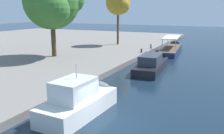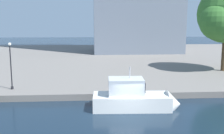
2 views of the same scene
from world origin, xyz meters
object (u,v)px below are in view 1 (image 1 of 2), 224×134
(motor_yacht_2, at_px, (83,102))
(mooring_bollard_1, at_px, (151,46))
(motor_yacht_3, at_px, (153,65))
(tree_1, at_px, (119,4))
(tour_boat_4, at_px, (172,50))
(mooring_bollard_0, at_px, (141,50))
(tree_0, at_px, (54,2))

(motor_yacht_2, bearing_deg, mooring_bollard_1, 9.43)
(motor_yacht_3, distance_m, tree_1, 20.65)
(mooring_bollard_1, bearing_deg, motor_yacht_2, -173.21)
(tour_boat_4, bearing_deg, motor_yacht_3, 177.97)
(motor_yacht_2, height_order, mooring_bollard_0, motor_yacht_2)
(mooring_bollard_0, distance_m, mooring_bollard_1, 4.81)
(motor_yacht_3, relative_size, mooring_bollard_0, 15.03)
(motor_yacht_2, distance_m, mooring_bollard_1, 28.12)
(tree_0, bearing_deg, motor_yacht_3, -86.67)
(motor_yacht_3, bearing_deg, motor_yacht_2, 172.75)
(mooring_bollard_0, height_order, tree_0, tree_0)
(mooring_bollard_0, distance_m, tree_0, 15.26)
(mooring_bollard_1, height_order, tree_1, tree_1)
(mooring_bollard_0, bearing_deg, tree_0, 130.53)
(tree_0, bearing_deg, motor_yacht_2, -136.71)
(mooring_bollard_0, bearing_deg, motor_yacht_3, -152.09)
(motor_yacht_2, distance_m, tour_boat_4, 29.85)
(tour_boat_4, relative_size, tree_1, 1.25)
(tour_boat_4, xyz_separation_m, tree_1, (0.67, 10.68, 8.21))
(motor_yacht_3, height_order, tree_1, tree_1)
(tour_boat_4, height_order, tree_0, tree_0)
(motor_yacht_3, xyz_separation_m, mooring_bollard_0, (7.85, 4.16, 0.40))
(mooring_bollard_0, bearing_deg, tour_boat_4, -26.91)
(tree_0, bearing_deg, tour_boat_4, -41.36)
(mooring_bollard_0, xyz_separation_m, tree_0, (-8.68, 10.15, 7.37))
(motor_yacht_3, relative_size, tree_1, 0.97)
(motor_yacht_3, relative_size, tree_0, 0.85)
(tour_boat_4, distance_m, mooring_bollard_1, 3.90)
(motor_yacht_2, bearing_deg, tour_boat_4, 2.67)
(motor_yacht_2, height_order, tree_0, tree_0)
(motor_yacht_2, distance_m, tree_0, 21.24)
(tree_1, bearing_deg, tree_0, 169.81)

